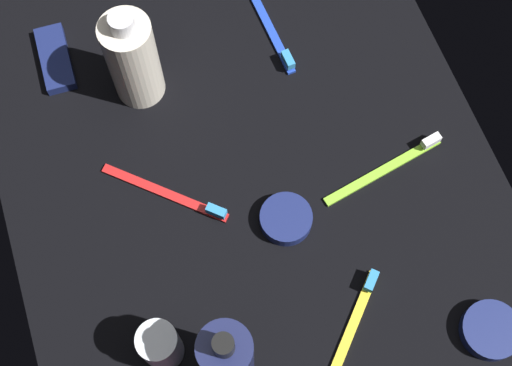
{
  "coord_description": "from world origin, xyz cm",
  "views": [
    {
      "loc": [
        31.79,
        -10.96,
        87.14
      ],
      "look_at": [
        0.0,
        0.0,
        3.0
      ],
      "focal_mm": 49.91,
      "sensor_mm": 36.0,
      "label": 1
    }
  ],
  "objects_px": {
    "deodorant_stick": "(161,346)",
    "toothbrush_yellow": "(351,329)",
    "toothbrush_red": "(172,195)",
    "toothbrush_blue": "(270,27)",
    "lotion_bottle": "(227,359)",
    "cream_tin_left": "(490,330)",
    "snack_bar_navy": "(55,59)",
    "cream_tin_right": "(286,219)",
    "bodywash_bottle": "(133,59)",
    "toothbrush_lime": "(390,166)"
  },
  "relations": [
    {
      "from": "deodorant_stick",
      "to": "toothbrush_yellow",
      "type": "relative_size",
      "value": 0.61
    },
    {
      "from": "toothbrush_red",
      "to": "toothbrush_blue",
      "type": "height_order",
      "value": "same"
    },
    {
      "from": "lotion_bottle",
      "to": "toothbrush_red",
      "type": "distance_m",
      "value": 0.25
    },
    {
      "from": "toothbrush_yellow",
      "to": "cream_tin_left",
      "type": "bearing_deg",
      "value": 70.36
    },
    {
      "from": "toothbrush_red",
      "to": "cream_tin_left",
      "type": "bearing_deg",
      "value": 46.82
    },
    {
      "from": "deodorant_stick",
      "to": "snack_bar_navy",
      "type": "relative_size",
      "value": 0.82
    },
    {
      "from": "lotion_bottle",
      "to": "deodorant_stick",
      "type": "height_order",
      "value": "lotion_bottle"
    },
    {
      "from": "deodorant_stick",
      "to": "cream_tin_right",
      "type": "distance_m",
      "value": 0.22
    },
    {
      "from": "toothbrush_yellow",
      "to": "snack_bar_navy",
      "type": "distance_m",
      "value": 0.55
    },
    {
      "from": "bodywash_bottle",
      "to": "toothbrush_yellow",
      "type": "relative_size",
      "value": 1.2
    },
    {
      "from": "toothbrush_yellow",
      "to": "cream_tin_left",
      "type": "height_order",
      "value": "toothbrush_yellow"
    },
    {
      "from": "toothbrush_lime",
      "to": "bodywash_bottle",
      "type": "bearing_deg",
      "value": -128.74
    },
    {
      "from": "lotion_bottle",
      "to": "toothbrush_lime",
      "type": "height_order",
      "value": "lotion_bottle"
    },
    {
      "from": "deodorant_stick",
      "to": "toothbrush_blue",
      "type": "height_order",
      "value": "deodorant_stick"
    },
    {
      "from": "toothbrush_yellow",
      "to": "toothbrush_blue",
      "type": "bearing_deg",
      "value": 173.41
    },
    {
      "from": "cream_tin_left",
      "to": "bodywash_bottle",
      "type": "bearing_deg",
      "value": -146.44
    },
    {
      "from": "toothbrush_red",
      "to": "snack_bar_navy",
      "type": "bearing_deg",
      "value": -158.78
    },
    {
      "from": "toothbrush_yellow",
      "to": "toothbrush_lime",
      "type": "relative_size",
      "value": 0.78
    },
    {
      "from": "lotion_bottle",
      "to": "toothbrush_red",
      "type": "relative_size",
      "value": 1.39
    },
    {
      "from": "toothbrush_blue",
      "to": "cream_tin_left",
      "type": "xyz_separation_m",
      "value": [
        0.5,
        0.11,
        0.0
      ]
    },
    {
      "from": "cream_tin_right",
      "to": "toothbrush_yellow",
      "type": "bearing_deg",
      "value": 9.86
    },
    {
      "from": "toothbrush_lime",
      "to": "cream_tin_right",
      "type": "xyz_separation_m",
      "value": [
        0.03,
        -0.16,
        0.0
      ]
    },
    {
      "from": "bodywash_bottle",
      "to": "toothbrush_lime",
      "type": "height_order",
      "value": "bodywash_bottle"
    },
    {
      "from": "cream_tin_right",
      "to": "cream_tin_left",
      "type": "bearing_deg",
      "value": 40.89
    },
    {
      "from": "toothbrush_yellow",
      "to": "snack_bar_navy",
      "type": "xyz_separation_m",
      "value": [
        -0.49,
        -0.25,
        0.0
      ]
    },
    {
      "from": "toothbrush_blue",
      "to": "snack_bar_navy",
      "type": "xyz_separation_m",
      "value": [
        -0.05,
        -0.3,
        0.0
      ]
    },
    {
      "from": "toothbrush_blue",
      "to": "deodorant_stick",
      "type": "bearing_deg",
      "value": -34.92
    },
    {
      "from": "lotion_bottle",
      "to": "toothbrush_red",
      "type": "xyz_separation_m",
      "value": [
        -0.23,
        -0.0,
        -0.08
      ]
    },
    {
      "from": "deodorant_stick",
      "to": "toothbrush_red",
      "type": "height_order",
      "value": "deodorant_stick"
    },
    {
      "from": "toothbrush_yellow",
      "to": "toothbrush_red",
      "type": "height_order",
      "value": "same"
    },
    {
      "from": "bodywash_bottle",
      "to": "toothbrush_red",
      "type": "xyz_separation_m",
      "value": [
        0.17,
        -0.01,
        -0.07
      ]
    },
    {
      "from": "deodorant_stick",
      "to": "toothbrush_lime",
      "type": "xyz_separation_m",
      "value": [
        -0.13,
        0.35,
        -0.04
      ]
    },
    {
      "from": "lotion_bottle",
      "to": "bodywash_bottle",
      "type": "relative_size",
      "value": 1.18
    },
    {
      "from": "bodywash_bottle",
      "to": "toothbrush_blue",
      "type": "xyz_separation_m",
      "value": [
        -0.03,
        0.2,
        -0.07
      ]
    },
    {
      "from": "toothbrush_yellow",
      "to": "toothbrush_red",
      "type": "relative_size",
      "value": 0.98
    },
    {
      "from": "toothbrush_lime",
      "to": "toothbrush_red",
      "type": "bearing_deg",
      "value": -100.76
    },
    {
      "from": "deodorant_stick",
      "to": "toothbrush_lime",
      "type": "distance_m",
      "value": 0.38
    },
    {
      "from": "deodorant_stick",
      "to": "toothbrush_blue",
      "type": "distance_m",
      "value": 0.48
    },
    {
      "from": "toothbrush_red",
      "to": "cream_tin_right",
      "type": "xyz_separation_m",
      "value": [
        0.08,
        0.13,
        0.0
      ]
    },
    {
      "from": "toothbrush_yellow",
      "to": "toothbrush_red",
      "type": "xyz_separation_m",
      "value": [
        -0.24,
        -0.16,
        0.0
      ]
    },
    {
      "from": "deodorant_stick",
      "to": "cream_tin_left",
      "type": "bearing_deg",
      "value": 74.39
    },
    {
      "from": "bodywash_bottle",
      "to": "toothbrush_lime",
      "type": "xyz_separation_m",
      "value": [
        0.22,
        0.28,
        -0.07
      ]
    },
    {
      "from": "toothbrush_yellow",
      "to": "toothbrush_red",
      "type": "distance_m",
      "value": 0.28
    },
    {
      "from": "toothbrush_yellow",
      "to": "cream_tin_right",
      "type": "relative_size",
      "value": 2.05
    },
    {
      "from": "toothbrush_red",
      "to": "toothbrush_lime",
      "type": "bearing_deg",
      "value": 79.24
    },
    {
      "from": "toothbrush_yellow",
      "to": "toothbrush_blue",
      "type": "relative_size",
      "value": 0.77
    },
    {
      "from": "cream_tin_left",
      "to": "cream_tin_right",
      "type": "xyz_separation_m",
      "value": [
        -0.21,
        -0.19,
        0.0
      ]
    },
    {
      "from": "deodorant_stick",
      "to": "cream_tin_right",
      "type": "height_order",
      "value": "deodorant_stick"
    },
    {
      "from": "lotion_bottle",
      "to": "bodywash_bottle",
      "type": "distance_m",
      "value": 0.41
    },
    {
      "from": "lotion_bottle",
      "to": "snack_bar_navy",
      "type": "distance_m",
      "value": 0.5
    }
  ]
}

